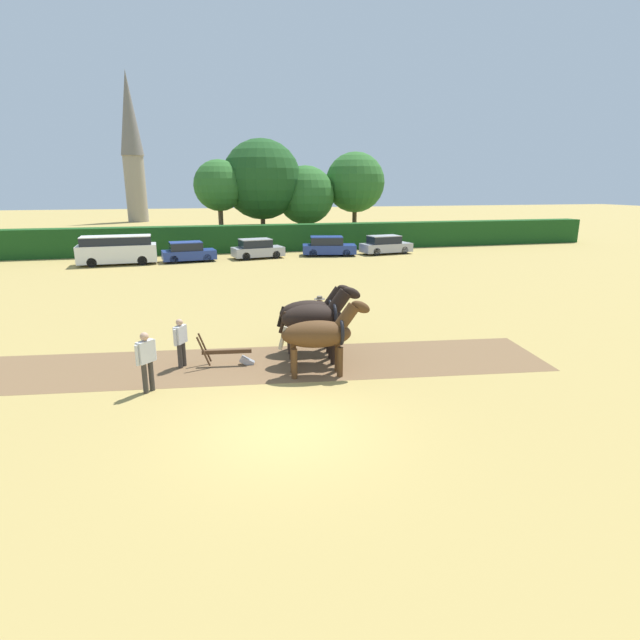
# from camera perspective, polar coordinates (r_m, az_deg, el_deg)

# --- Properties ---
(ground_plane) EXTENTS (240.00, 240.00, 0.00)m
(ground_plane) POSITION_cam_1_polar(r_m,az_deg,el_deg) (11.93, -3.86, -12.35)
(ground_plane) COLOR #A88E4C
(plowed_furrow_strip) EXTENTS (21.59, 6.16, 0.01)m
(plowed_furrow_strip) POSITION_cam_1_polar(r_m,az_deg,el_deg) (16.15, -12.26, -5.12)
(plowed_furrow_strip) COLOR brown
(plowed_furrow_strip) RESTS_ON ground
(hedgerow) EXTENTS (70.70, 1.72, 2.24)m
(hedgerow) POSITION_cam_1_polar(r_m,az_deg,el_deg) (43.38, -11.83, 9.02)
(hedgerow) COLOR #194719
(hedgerow) RESTS_ON ground
(tree_left) EXTENTS (4.56, 4.56, 7.78)m
(tree_left) POSITION_cam_1_polar(r_m,az_deg,el_deg) (47.57, -11.45, 14.81)
(tree_left) COLOR brown
(tree_left) RESTS_ON ground
(tree_center_left) EXTENTS (7.38, 7.38, 9.72)m
(tree_center_left) POSITION_cam_1_polar(r_m,az_deg,el_deg) (48.83, -6.68, 15.65)
(tree_center_left) COLOR brown
(tree_center_left) RESTS_ON ground
(tree_center) EXTENTS (5.55, 5.55, 7.36)m
(tree_center) POSITION_cam_1_polar(r_m,az_deg,el_deg) (49.52, -1.66, 14.06)
(tree_center) COLOR brown
(tree_center) RESTS_ON ground
(tree_center_right) EXTENTS (5.81, 5.81, 8.69)m
(tree_center_right) POSITION_cam_1_polar(r_m,az_deg,el_deg) (51.06, 4.03, 15.40)
(tree_center_right) COLOR #4C3823
(tree_center_right) RESTS_ON ground
(church_spire) EXTENTS (3.37, 3.37, 21.89)m
(church_spire) POSITION_cam_1_polar(r_m,az_deg,el_deg) (84.56, -20.72, 18.25)
(church_spire) COLOR gray
(church_spire) RESTS_ON ground
(draft_horse_lead_left) EXTENTS (2.78, 1.11, 2.33)m
(draft_horse_lead_left) POSITION_cam_1_polar(r_m,az_deg,el_deg) (14.68, 0.05, -1.59)
(draft_horse_lead_left) COLOR #513319
(draft_horse_lead_left) RESTS_ON ground
(draft_horse_lead_right) EXTENTS (2.66, 1.21, 2.51)m
(draft_horse_lead_right) POSITION_cam_1_polar(r_m,az_deg,el_deg) (15.72, -0.46, 0.18)
(draft_horse_lead_right) COLOR black
(draft_horse_lead_right) RESTS_ON ground
(draft_horse_trail_left) EXTENTS (2.67, 1.17, 2.36)m
(draft_horse_trail_left) POSITION_cam_1_polar(r_m,az_deg,el_deg) (16.84, -0.89, 0.80)
(draft_horse_trail_left) COLOR black
(draft_horse_trail_left) RESTS_ON ground
(plow) EXTENTS (1.78, 0.55, 1.13)m
(plow) POSITION_cam_1_polar(r_m,az_deg,el_deg) (15.99, -10.10, -3.99)
(plow) COLOR #4C331E
(plow) RESTS_ON ground
(farmer_at_plow) EXTENTS (0.41, 0.55, 1.55)m
(farmer_at_plow) POSITION_cam_1_polar(r_m,az_deg,el_deg) (16.01, -15.64, -2.19)
(farmer_at_plow) COLOR #38332D
(farmer_at_plow) RESTS_ON ground
(farmer_beside_team) EXTENTS (0.56, 0.40, 1.61)m
(farmer_beside_team) POSITION_cam_1_polar(r_m,az_deg,el_deg) (18.29, -0.05, 0.65)
(farmer_beside_team) COLOR #38332D
(farmer_beside_team) RESTS_ON ground
(farmer_onlooker_left) EXTENTS (0.51, 0.51, 1.71)m
(farmer_onlooker_left) POSITION_cam_1_polar(r_m,az_deg,el_deg) (14.33, -19.24, -4.06)
(farmer_onlooker_left) COLOR #38332D
(farmer_onlooker_left) RESTS_ON ground
(parked_van) EXTENTS (5.47, 2.39, 2.04)m
(parked_van) POSITION_cam_1_polar(r_m,az_deg,el_deg) (38.82, -22.17, 7.45)
(parked_van) COLOR silver
(parked_van) RESTS_ON ground
(parked_car_left) EXTENTS (4.04, 2.27, 1.47)m
(parked_car_left) POSITION_cam_1_polar(r_m,az_deg,el_deg) (38.70, -14.85, 7.51)
(parked_car_left) COLOR navy
(parked_car_left) RESTS_ON ground
(parked_car_center_left) EXTENTS (4.14, 2.45, 1.50)m
(parked_car_center_left) POSITION_cam_1_polar(r_m,az_deg,el_deg) (39.47, -7.20, 8.06)
(parked_car_center_left) COLOR #A8A8B2
(parked_car_center_left) RESTS_ON ground
(parked_car_center) EXTENTS (4.55, 2.66, 1.54)m
(parked_car_center) POSITION_cam_1_polar(r_m,az_deg,el_deg) (40.72, 0.96, 8.41)
(parked_car_center) COLOR navy
(parked_car_center) RESTS_ON ground
(parked_car_center_right) EXTENTS (4.37, 2.26, 1.52)m
(parked_car_center_right) POSITION_cam_1_polar(r_m,az_deg,el_deg) (42.08, 7.49, 8.49)
(parked_car_center_right) COLOR #A8A8B2
(parked_car_center_right) RESTS_ON ground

